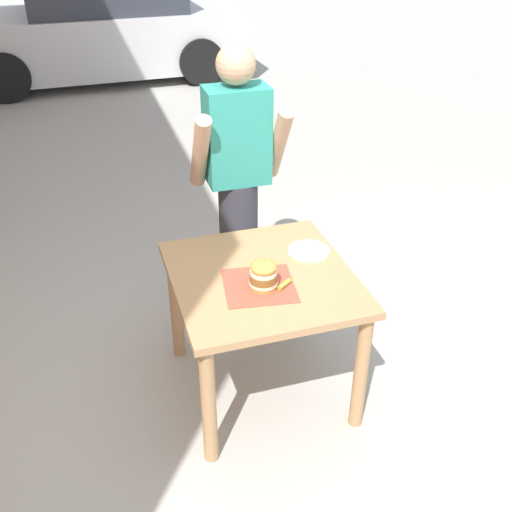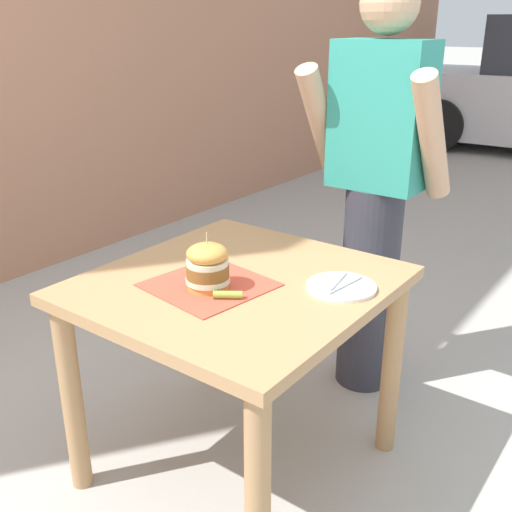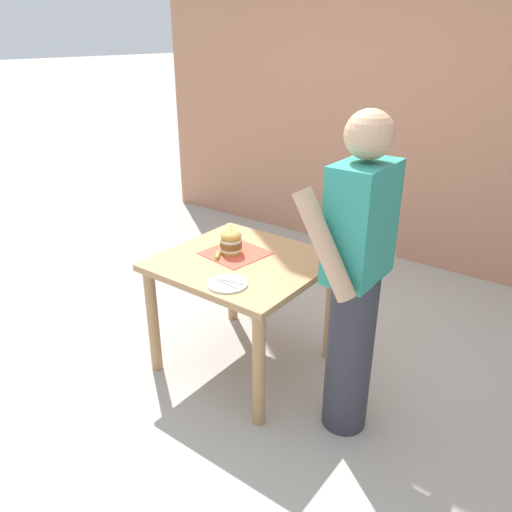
{
  "view_description": "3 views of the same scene",
  "coord_description": "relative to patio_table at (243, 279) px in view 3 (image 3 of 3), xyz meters",
  "views": [
    {
      "loc": [
        -0.76,
        -2.37,
        2.37
      ],
      "look_at": [
        0.0,
        0.1,
        0.79
      ],
      "focal_mm": 42.0,
      "sensor_mm": 36.0,
      "label": 1
    },
    {
      "loc": [
        1.11,
        -1.39,
        1.52
      ],
      "look_at": [
        0.0,
        0.1,
        0.79
      ],
      "focal_mm": 42.0,
      "sensor_mm": 36.0,
      "label": 2
    },
    {
      "loc": [
        2.11,
        1.69,
        1.98
      ],
      "look_at": [
        0.0,
        0.1,
        0.79
      ],
      "focal_mm": 35.0,
      "sensor_mm": 36.0,
      "label": 3
    }
  ],
  "objects": [
    {
      "name": "ground_plane",
      "position": [
        0.0,
        0.0,
        -0.61
      ],
      "size": [
        80.0,
        80.0,
        0.0
      ],
      "primitive_type": "plane",
      "color": "#ADAAA3"
    },
    {
      "name": "patio_table",
      "position": [
        0.0,
        0.0,
        0.0
      ],
      "size": [
        0.89,
        0.94,
        0.74
      ],
      "color": "tan",
      "rests_on": "ground"
    },
    {
      "name": "serving_paper",
      "position": [
        -0.04,
        -0.09,
        0.13
      ],
      "size": [
        0.38,
        0.38,
        0.0
      ],
      "primitive_type": "cube",
      "rotation": [
        0.0,
        0.0,
        -0.14
      ],
      "color": "#D64C38",
      "rests_on": "patio_table"
    },
    {
      "name": "sandwich",
      "position": [
        -0.03,
        -0.11,
        0.2
      ],
      "size": [
        0.14,
        0.14,
        0.18
      ],
      "color": "gold",
      "rests_on": "serving_paper"
    },
    {
      "name": "pickle_spear",
      "position": [
        0.07,
        -0.14,
        0.14
      ],
      "size": [
        0.09,
        0.07,
        0.02
      ],
      "primitive_type": "cylinder",
      "rotation": [
        0.0,
        1.57,
        0.61
      ],
      "color": "#8EA83D",
      "rests_on": "serving_paper"
    },
    {
      "name": "side_plate_with_forks",
      "position": [
        0.3,
        0.14,
        0.13
      ],
      "size": [
        0.22,
        0.22,
        0.02
      ],
      "color": "white",
      "rests_on": "patio_table"
    },
    {
      "name": "diner_across_table",
      "position": [
        0.1,
        0.78,
        0.27
      ],
      "size": [
        0.55,
        0.35,
        1.69
      ],
      "color": "#33333D",
      "rests_on": "ground"
    }
  ]
}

